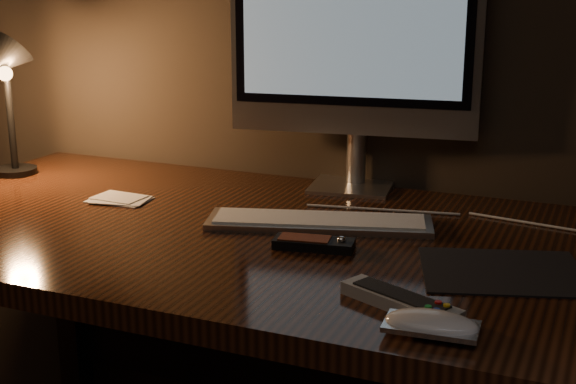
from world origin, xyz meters
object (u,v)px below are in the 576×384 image
at_px(monitor, 354,36).
at_px(mouse, 431,327).
at_px(keyboard, 319,222).
at_px(desk_lamp, 6,80).
at_px(tv_remote, 400,301).
at_px(media_remote, 314,243).
at_px(desk, 304,288).

distance_m(monitor, mouse, 0.77).
xyz_separation_m(keyboard, desk_lamp, (-0.75, 0.06, 0.21)).
distance_m(mouse, tv_remote, 0.09).
bearing_deg(desk_lamp, mouse, -28.38).
bearing_deg(media_remote, mouse, -54.21).
distance_m(desk, desk_lamp, 0.80).
distance_m(monitor, desk_lamp, 0.75).
bearing_deg(desk, monitor, 89.82).
distance_m(keyboard, tv_remote, 0.38).
height_order(keyboard, mouse, mouse).
relative_size(mouse, tv_remote, 0.64).
bearing_deg(keyboard, media_remote, -89.74).
relative_size(keyboard, desk_lamp, 1.26).
relative_size(monitor, mouse, 4.55).
height_order(monitor, desk_lamp, monitor).
relative_size(monitor, tv_remote, 2.92).
relative_size(mouse, desk_lamp, 0.37).
height_order(mouse, desk_lamp, desk_lamp).
bearing_deg(monitor, mouse, -71.19).
distance_m(keyboard, mouse, 0.47).
bearing_deg(tv_remote, keyboard, 151.56).
bearing_deg(desk, mouse, -49.47).
distance_m(desk, media_remote, 0.20).
bearing_deg(keyboard, desk, 150.56).
xyz_separation_m(keyboard, media_remote, (0.04, -0.12, 0.00)).
xyz_separation_m(tv_remote, desk_lamp, (-0.98, 0.36, 0.21)).
bearing_deg(tv_remote, desk, 154.37).
bearing_deg(monitor, media_remote, -88.32).
distance_m(desk, tv_remote, 0.43).
distance_m(tv_remote, desk_lamp, 1.07).
bearing_deg(desk_lamp, keyboard, -10.59).
bearing_deg(tv_remote, media_remote, 161.09).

